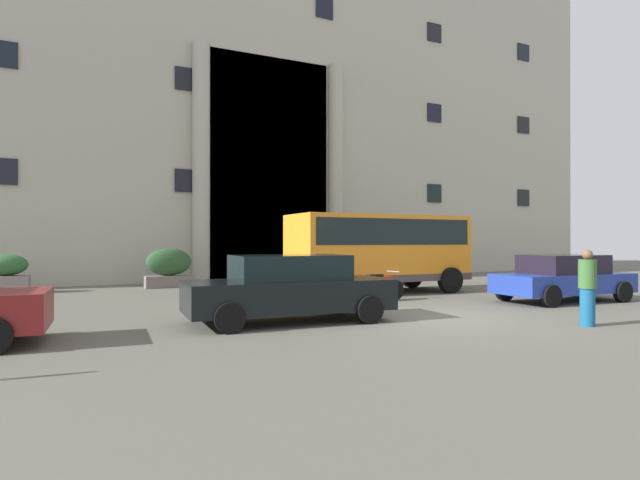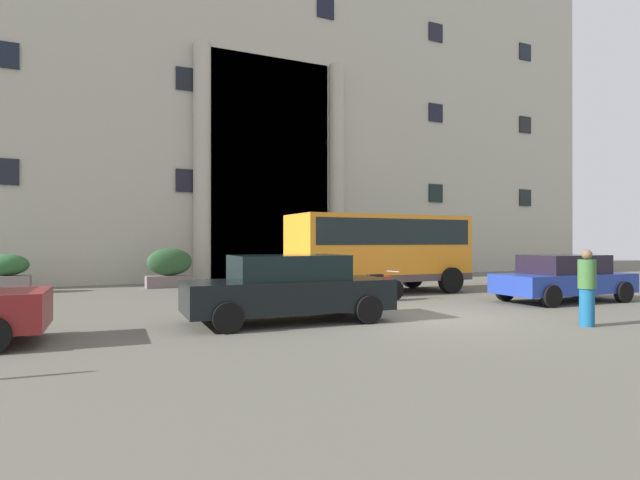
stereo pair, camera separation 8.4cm
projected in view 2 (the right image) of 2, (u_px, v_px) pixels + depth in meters
The scene contains 12 objects.
ground_plane at pixel (435, 320), 11.99m from camera, with size 80.00×64.00×0.12m, color #5D5B4F.
office_building_facade at pixel (234, 89), 27.82m from camera, with size 42.61×9.63×20.36m.
orange_minibus at pixel (379, 247), 17.77m from camera, with size 6.32×2.66×2.71m.
bus_stop_sign at pixel (459, 248), 21.35m from camera, with size 0.44×0.08×2.44m.
hedge_planter_entrance_left at pixel (329, 268), 22.53m from camera, with size 1.42×0.89×1.29m.
hedge_planter_west at pixel (170, 268), 19.85m from camera, with size 1.80×0.76×1.54m.
hedge_planter_far_east at pixel (401, 265), 23.92m from camera, with size 2.17×0.75×1.44m.
hedge_planter_entrance_right at pixel (7, 274), 17.57m from camera, with size 1.45×0.98×1.36m.
parked_estate_mid at pixel (288, 288), 11.34m from camera, with size 4.65×2.15×1.51m.
parked_hatchback_near at pixel (564, 278), 15.15m from camera, with size 4.32×2.07×1.40m.
scooter_by_planter at pixel (378, 286), 15.24m from camera, with size 1.91×0.56×0.89m.
pedestrian_man_crossing at pixel (587, 288), 10.78m from camera, with size 0.36×0.36×1.64m.
Camera 2 is at (-7.61, -9.67, 1.82)m, focal length 28.41 mm.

